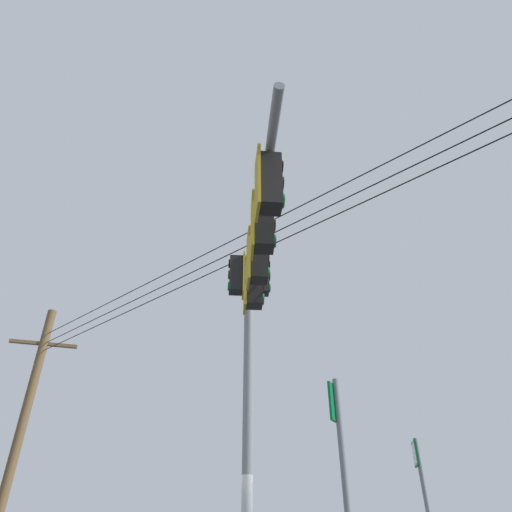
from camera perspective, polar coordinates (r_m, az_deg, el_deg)
The scene contains 4 objects.
signal_mast_assembly at distance 8.46m, azimuth -0.30°, elevation -5.48°, with size 2.26×5.55×7.17m.
utility_pole_wooden at distance 18.20m, azimuth -27.23°, elevation -18.86°, with size 2.35×0.43×9.16m.
route_sign_primary at distance 5.59m, azimuth 11.03°, elevation -27.25°, with size 0.23×0.19×3.10m.
overhead_wire_span at distance 10.39m, azimuth 3.40°, elevation 3.57°, with size 9.80×20.77×1.39m.
Camera 1 is at (2.95, 8.33, 1.35)m, focal length 32.22 mm.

